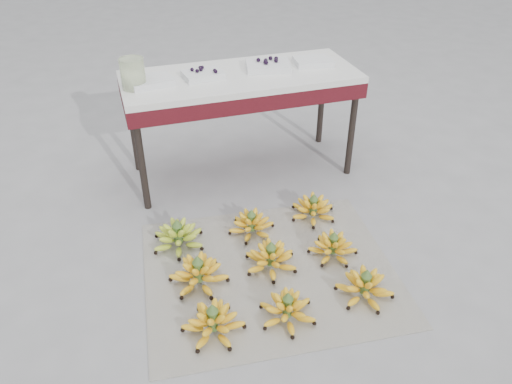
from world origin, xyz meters
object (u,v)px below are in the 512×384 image
object	(u,v)px
tray_far_left	(151,81)
tray_right	(268,66)
bunch_back_left	(178,237)
newspaper_mat	(270,271)
bunch_back_right	(313,209)
bunch_mid_right	(333,247)
tray_left	(203,74)
bunch_front_center	(287,309)
bunch_mid_left	(199,274)
bunch_front_right	(365,287)
bunch_mid_center	(271,258)
bunch_front_left	(213,322)
glass_jar	(133,74)
bunch_back_center	(252,224)
tray_far_right	(313,61)
vendor_table	(241,86)

from	to	relation	value
tray_far_left	tray_right	xyz separation A→B (m)	(0.72, 0.04, 0.00)
bunch_back_left	newspaper_mat	bearing A→B (deg)	-59.76
bunch_back_left	bunch_back_right	distance (m)	0.79
bunch_mid_right	tray_left	distance (m)	1.25
bunch_back_right	tray_left	xyz separation A→B (m)	(-0.47, 0.64, 0.64)
bunch_front_center	bunch_mid_left	world-z (taller)	bunch_mid_left
bunch_front_right	bunch_back_right	distance (m)	0.66
bunch_mid_left	newspaper_mat	bearing A→B (deg)	14.61
bunch_front_right	bunch_mid_center	bearing A→B (deg)	132.90
tray_far_left	bunch_front_left	bearing A→B (deg)	-88.84
bunch_mid_left	bunch_back_left	distance (m)	0.32
bunch_front_left	glass_jar	size ratio (longest dim) A/B	2.12
bunch_mid_left	bunch_back_right	world-z (taller)	bunch_mid_left
bunch_front_left	bunch_mid_right	xyz separation A→B (m)	(0.72, 0.31, -0.00)
newspaper_mat	bunch_mid_right	distance (m)	0.36
bunch_back_center	tray_right	size ratio (longest dim) A/B	1.09
bunch_front_right	bunch_mid_right	bearing A→B (deg)	88.46
bunch_back_left	tray_left	distance (m)	0.97
bunch_front_left	tray_far_right	bearing A→B (deg)	74.84
bunch_mid_right	bunch_back_left	distance (m)	0.83
newspaper_mat	bunch_front_left	distance (m)	0.47
tray_far_right	bunch_mid_left	bearing A→B (deg)	-134.72
bunch_front_center	bunch_back_center	bearing A→B (deg)	90.61
bunch_front_center	bunch_back_center	world-z (taller)	bunch_front_center
newspaper_mat	bunch_front_right	size ratio (longest dim) A/B	4.23
bunch_front_right	bunch_mid_right	xyz separation A→B (m)	(-0.02, 0.32, -0.00)
bunch_front_right	tray_far_left	distance (m)	1.62
bunch_mid_right	tray_right	distance (m)	1.19
bunch_back_right	tray_far_right	xyz separation A→B (m)	(0.23, 0.65, 0.64)
vendor_table	tray_far_right	distance (m)	0.49
bunch_back_left	tray_far_left	world-z (taller)	tray_far_left
tray_right	bunch_front_left	bearing A→B (deg)	-117.72
glass_jar	bunch_front_center	bearing A→B (deg)	-70.20
bunch_back_left	glass_jar	xyz separation A→B (m)	(-0.08, 0.61, 0.70)
bunch_back_left	bunch_back_center	distance (m)	0.41
bunch_back_right	tray_far_right	distance (m)	0.94
tray_far_right	glass_jar	world-z (taller)	glass_jar
newspaper_mat	bunch_back_center	xyz separation A→B (m)	(0.01, 0.33, 0.06)
bunch_front_center	bunch_back_right	world-z (taller)	bunch_back_right
bunch_front_center	vendor_table	distance (m)	1.43
bunch_front_center	tray_far_left	distance (m)	1.49
bunch_back_center	tray_left	size ratio (longest dim) A/B	1.31
bunch_mid_center	bunch_mid_right	bearing A→B (deg)	-4.96
bunch_mid_center	tray_left	world-z (taller)	tray_left
bunch_back_right	tray_far_left	xyz separation A→B (m)	(-0.78, 0.62, 0.64)
tray_left	bunch_mid_center	bearing A→B (deg)	-84.31
bunch_mid_center	bunch_mid_right	distance (m)	0.34
tray_far_left	glass_jar	distance (m)	0.12
bunch_mid_left	tray_far_left	world-z (taller)	tray_far_left
tray_far_right	tray_far_left	bearing A→B (deg)	-178.01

